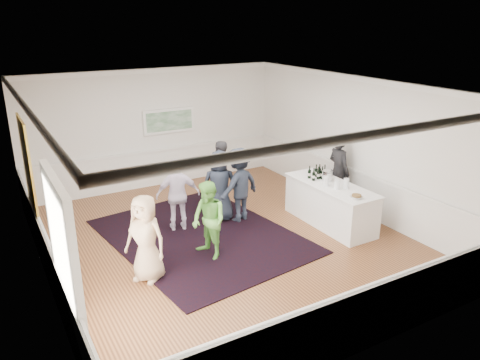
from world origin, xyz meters
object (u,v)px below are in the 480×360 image
guest_dark_a (239,185)px  bartender (338,172)px  nut_bowl (356,197)px  guest_lilac (178,195)px  guest_tan (146,238)px  guest_green (209,221)px  guest_navy (220,186)px  guest_dark_b (220,175)px  serving_table (330,204)px  ice_bucket (327,176)px

guest_dark_a → bartender: bearing=152.9°
nut_bowl → guest_lilac: bearing=141.8°
guest_tan → guest_green: guest_tan is taller
guest_dark_a → guest_navy: bearing=-48.9°
bartender → guest_lilac: bearing=79.9°
guest_tan → guest_dark_b: guest_dark_b is taller
serving_table → bartender: bearing=40.0°
guest_tan → nut_bowl: size_ratio=6.36×
guest_tan → guest_lilac: 2.10m
guest_tan → guest_dark_a: (2.68, 1.42, 0.06)m
nut_bowl → guest_navy: bearing=129.4°
guest_lilac → guest_dark_b: bearing=-138.2°
bartender → guest_dark_a: bearing=78.7°
guest_tan → guest_navy: 2.86m
guest_lilac → guest_navy: bearing=-163.1°
serving_table → nut_bowl: (-0.11, -0.90, 0.51)m
bartender → guest_dark_a: (-2.44, 0.55, -0.07)m
bartender → guest_dark_b: 2.85m
guest_green → guest_lilac: 1.45m
guest_tan → guest_dark_b: size_ratio=0.95×
nut_bowl → guest_green: bearing=163.5°
guest_tan → ice_bucket: bearing=58.2°
guest_dark_b → guest_tan: bearing=14.7°
bartender → guest_tan: (-5.12, -0.87, -0.13)m
guest_green → nut_bowl: size_ratio=6.10×
guest_dark_a → ice_bucket: guest_dark_a is taller
guest_green → ice_bucket: (3.10, 0.27, 0.29)m
guest_lilac → guest_dark_b: (1.37, 0.67, 0.03)m
guest_dark_b → bartender: bearing=123.1°
serving_table → guest_dark_b: (-1.69, 2.09, 0.37)m
guest_green → guest_dark_a: size_ratio=0.90×
serving_table → nut_bowl: nut_bowl is taller
bartender → guest_dark_b: bartender is taller
guest_tan → guest_dark_b: 3.53m
guest_dark_b → guest_navy: size_ratio=1.02×
bartender → guest_green: 3.86m
guest_dark_a → serving_table: bearing=130.1°
bartender → guest_dark_b: size_ratio=1.10×
guest_dark_a → guest_dark_b: bearing=-103.1°
nut_bowl → guest_dark_b: bearing=117.9°
guest_navy → nut_bowl: 3.04m
guest_tan → ice_bucket: size_ratio=6.14×
bartender → guest_dark_a: 2.50m
serving_table → guest_lilac: bearing=155.0°
guest_dark_a → guest_navy: 0.44m
guest_lilac → nut_bowl: (2.95, -2.32, 0.17)m
guest_tan → ice_bucket: guest_tan is taller
guest_navy → ice_bucket: bearing=174.3°
guest_dark_b → ice_bucket: guest_dark_b is taller
bartender → guest_green: bartender is taller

